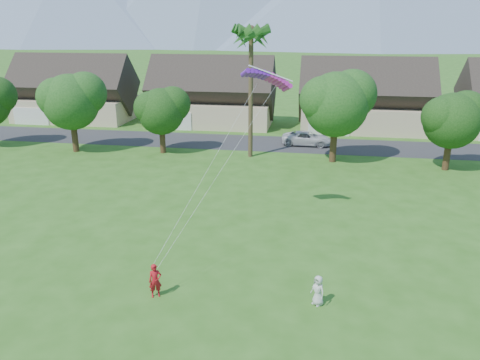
% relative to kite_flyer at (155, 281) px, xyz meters
% --- Properties ---
extents(ground, '(500.00, 500.00, 0.00)m').
position_rel_kite_flyer_xyz_m(ground, '(2.99, -3.00, -0.85)').
color(ground, '#2D6019').
rests_on(ground, ground).
extents(street, '(90.00, 7.00, 0.01)m').
position_rel_kite_flyer_xyz_m(street, '(2.99, 31.00, -0.85)').
color(street, '#2D2D30').
rests_on(street, ground).
extents(kite_flyer, '(0.74, 0.64, 1.71)m').
position_rel_kite_flyer_xyz_m(kite_flyer, '(0.00, 0.00, 0.00)').
color(kite_flyer, '#B1141C').
rests_on(kite_flyer, ground).
extents(watcher, '(0.86, 0.85, 1.50)m').
position_rel_kite_flyer_xyz_m(watcher, '(7.73, 0.56, -0.10)').
color(watcher, silver).
rests_on(watcher, ground).
extents(parked_car, '(5.43, 2.69, 1.48)m').
position_rel_kite_flyer_xyz_m(parked_car, '(6.38, 31.00, -0.11)').
color(parked_car, silver).
rests_on(parked_car, ground).
extents(houses_row, '(72.75, 8.19, 8.86)m').
position_rel_kite_flyer_xyz_m(houses_row, '(3.48, 39.99, 2.59)').
color(houses_row, beige).
rests_on(houses_row, ground).
extents(tree_row, '(62.27, 6.67, 8.45)m').
position_rel_kite_flyer_xyz_m(tree_row, '(1.84, 24.91, 4.03)').
color(tree_row, '#47301C').
rests_on(tree_row, ground).
extents(fan_palm, '(3.00, 3.00, 13.80)m').
position_rel_kite_flyer_xyz_m(fan_palm, '(0.99, 25.50, 10.95)').
color(fan_palm, '#4C3D26').
rests_on(fan_palm, ground).
extents(parafoil_kite, '(3.26, 1.47, 0.50)m').
position_rel_kite_flyer_xyz_m(parafoil_kite, '(4.23, 9.63, 8.70)').
color(parafoil_kite, '#6718B7').
rests_on(parafoil_kite, ground).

